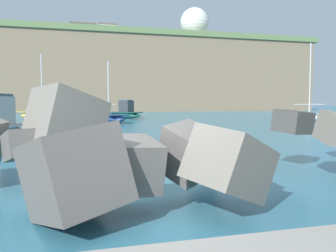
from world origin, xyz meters
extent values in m
plane|color=teal|center=(0.00, 0.00, 0.00)|extent=(400.00, 400.00, 0.00)
cube|color=slate|center=(2.95, 4.35, 0.65)|extent=(0.97, 0.87, 0.98)
cube|color=#4C4944|center=(2.08, 0.11, 0.83)|extent=(0.84, 0.77, 0.87)
cube|color=#605B56|center=(-0.07, 0.04, 0.84)|extent=(1.20, 1.23, 0.97)
cube|color=slate|center=(1.52, -0.51, 0.84)|extent=(1.68, 1.44, 1.34)
cube|color=#605B56|center=(-0.87, -0.33, 0.79)|extent=(1.79, 1.84, 1.57)
cube|color=#605B56|center=(-1.92, 1.99, 0.96)|extent=(0.82, 0.91, 0.71)
cube|color=#605B56|center=(-1.42, 4.59, 0.77)|extent=(1.41, 1.12, 1.26)
cube|color=#3D3A38|center=(2.09, 2.07, 0.67)|extent=(0.67, 0.84, 0.67)
cube|color=#605B56|center=(1.06, 0.21, 0.95)|extent=(1.08, 1.29, 1.16)
cube|color=slate|center=(-1.03, 2.35, 1.35)|extent=(2.00, 1.91, 1.75)
cube|color=#4C4944|center=(4.88, 2.71, 1.31)|extent=(1.10, 1.07, 0.70)
ellipsoid|color=navy|center=(2.27, 26.87, 0.39)|extent=(3.15, 5.99, 0.79)
cube|color=navy|center=(2.27, 26.87, 0.75)|extent=(2.90, 5.51, 0.10)
cylinder|color=silver|center=(2.17, 27.29, 3.26)|extent=(0.12, 0.12, 4.94)
cylinder|color=silver|center=(2.17, 27.29, 1.69)|extent=(0.93, 3.35, 0.08)
ellipsoid|color=white|center=(20.91, 23.77, 0.40)|extent=(5.55, 1.94, 0.79)
cube|color=#ACACAC|center=(20.91, 23.77, 0.75)|extent=(5.10, 1.79, 0.10)
cylinder|color=silver|center=(21.32, 23.76, 4.21)|extent=(0.12, 0.12, 6.83)
cylinder|color=silver|center=(21.32, 23.76, 1.69)|extent=(3.29, 0.19, 0.08)
ellipsoid|color=#1E6656|center=(4.78, 36.02, 0.37)|extent=(4.59, 5.07, 0.74)
cube|color=#164C41|center=(4.78, 36.02, 0.70)|extent=(4.23, 4.67, 0.10)
cube|color=#33383D|center=(5.02, 35.72, 1.41)|extent=(1.80, 1.86, 1.34)
cube|color=#334C5B|center=(5.02, 35.72, 2.14)|extent=(1.62, 1.68, 0.12)
ellipsoid|color=#EAC64C|center=(-4.52, 33.67, 0.46)|extent=(5.28, 5.24, 0.93)
cube|color=#AF9539|center=(-4.52, 33.67, 0.89)|extent=(4.86, 4.82, 0.10)
cylinder|color=silver|center=(-4.22, 33.37, 3.96)|extent=(0.12, 0.12, 6.07)
cylinder|color=silver|center=(-4.22, 33.37, 1.83)|extent=(2.48, 2.44, 0.08)
sphere|color=#E54C1E|center=(-7.14, 31.53, 0.22)|extent=(0.44, 0.44, 0.44)
cube|color=#847056|center=(2.00, 85.57, 8.12)|extent=(104.54, 38.70, 16.25)
cube|color=#667F4C|center=(2.00, 85.57, 16.85)|extent=(106.63, 39.47, 1.20)
cylinder|color=silver|center=(31.13, 85.96, 18.78)|extent=(6.07, 6.07, 2.66)
sphere|color=white|center=(31.13, 85.96, 24.01)|extent=(7.80, 7.80, 7.80)
cube|color=#B2ADA3|center=(1.40, 93.50, 20.10)|extent=(6.40, 7.74, 5.31)
cube|color=#66564C|center=(1.40, 93.50, 22.91)|extent=(6.72, 8.13, 0.30)
cube|color=beige|center=(7.68, 88.16, 19.76)|extent=(4.63, 4.64, 4.63)
cube|color=#66564C|center=(7.68, 88.16, 22.23)|extent=(4.86, 4.87, 0.30)
camera|label=1|loc=(-0.82, -5.49, 1.81)|focal=37.07mm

